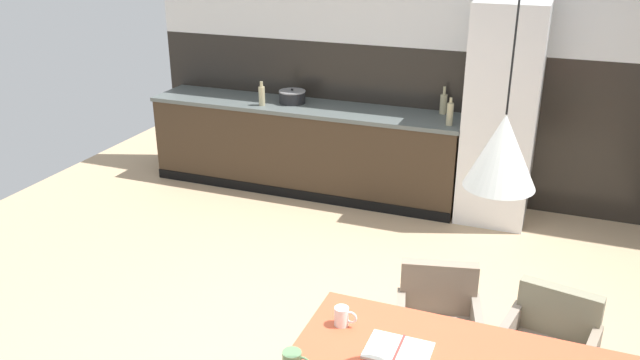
{
  "coord_description": "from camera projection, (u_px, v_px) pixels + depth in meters",
  "views": [
    {
      "loc": [
        0.87,
        -3.05,
        2.66
      ],
      "look_at": [
        -0.61,
        0.77,
        0.99
      ],
      "focal_mm": 36.26,
      "sensor_mm": 36.0,
      "label": 1
    }
  ],
  "objects": [
    {
      "name": "bottle_oil_tall",
      "position": [
        262.0,
        95.0,
        6.47
      ],
      "size": [
        0.06,
        0.06,
        0.24
      ],
      "color": "tan",
      "rests_on": "kitchen_counter"
    },
    {
      "name": "cooking_pot",
      "position": [
        292.0,
        97.0,
        6.57
      ],
      "size": [
        0.27,
        0.27,
        0.15
      ],
      "color": "black",
      "rests_on": "kitchen_counter"
    },
    {
      "name": "bottle_spice_small",
      "position": [
        443.0,
        103.0,
        6.19
      ],
      "size": [
        0.07,
        0.07,
        0.27
      ],
      "color": "tan",
      "rests_on": "kitchen_counter"
    },
    {
      "name": "refrigerator_column",
      "position": [
        501.0,
        115.0,
        5.83
      ],
      "size": [
        0.63,
        0.6,
        2.01
      ],
      "primitive_type": "cube",
      "color": "silver",
      "rests_on": "ground"
    },
    {
      "name": "mug_white_ceramic",
      "position": [
        342.0,
        316.0,
        3.27
      ],
      "size": [
        0.12,
        0.07,
        0.1
      ],
      "color": "white",
      "rests_on": "dining_table"
    },
    {
      "name": "armchair_by_stool",
      "position": [
        438.0,
        314.0,
        3.82
      ],
      "size": [
        0.57,
        0.57,
        0.76
      ],
      "rotation": [
        0.0,
        0.0,
        3.37
      ],
      "color": "gray",
      "rests_on": "ground"
    },
    {
      "name": "open_book",
      "position": [
        398.0,
        350.0,
        3.08
      ],
      "size": [
        0.31,
        0.23,
        0.02
      ],
      "color": "white",
      "rests_on": "dining_table"
    },
    {
      "name": "kitchen_counter",
      "position": [
        304.0,
        147.0,
        6.69
      ],
      "size": [
        3.24,
        0.63,
        0.91
      ],
      "color": "#382A1C",
      "rests_on": "ground"
    },
    {
      "name": "pendant_lamp_over_table_near",
      "position": [
        502.0,
        151.0,
        2.5
      ],
      "size": [
        0.28,
        0.28,
        1.27
      ],
      "color": "black"
    },
    {
      "name": "bottle_vinegar_dark",
      "position": [
        450.0,
        114.0,
        5.85
      ],
      "size": [
        0.06,
        0.06,
        0.26
      ],
      "color": "tan",
      "rests_on": "kitchen_counter"
    },
    {
      "name": "armchair_facing_counter",
      "position": [
        550.0,
        338.0,
        3.61
      ],
      "size": [
        0.56,
        0.55,
        0.74
      ],
      "rotation": [
        0.0,
        0.0,
        2.95
      ],
      "color": "gray",
      "rests_on": "ground"
    },
    {
      "name": "back_wall_splashback_dark",
      "position": [
        465.0,
        127.0,
        6.36
      ],
      "size": [
        6.65,
        0.12,
        1.5
      ],
      "primitive_type": "cube",
      "color": "black",
      "rests_on": "ground"
    }
  ]
}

